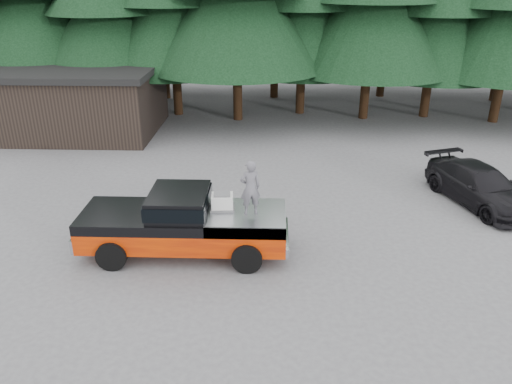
{
  "coord_description": "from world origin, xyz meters",
  "views": [
    {
      "loc": [
        0.93,
        -12.52,
        7.52
      ],
      "look_at": [
        0.5,
        0.0,
        1.98
      ],
      "focal_mm": 35.0,
      "sensor_mm": 36.0,
      "label": 1
    }
  ],
  "objects_px": {
    "parked_car": "(480,186)",
    "pickup_truck": "(184,232)",
    "utility_building": "(76,99)",
    "man_on_bed": "(250,188)",
    "air_compressor": "(222,202)"
  },
  "relations": [
    {
      "from": "man_on_bed",
      "to": "air_compressor",
      "type": "bearing_deg",
      "value": -37.57
    },
    {
      "from": "pickup_truck",
      "to": "parked_car",
      "type": "xyz_separation_m",
      "value": [
        9.79,
        3.73,
        -0.0
      ]
    },
    {
      "from": "man_on_bed",
      "to": "utility_building",
      "type": "relative_size",
      "value": 0.19
    },
    {
      "from": "pickup_truck",
      "to": "utility_building",
      "type": "relative_size",
      "value": 0.71
    },
    {
      "from": "pickup_truck",
      "to": "utility_building",
      "type": "height_order",
      "value": "utility_building"
    },
    {
      "from": "pickup_truck",
      "to": "utility_building",
      "type": "xyz_separation_m",
      "value": [
        -7.44,
        11.93,
        1.0
      ]
    },
    {
      "from": "pickup_truck",
      "to": "air_compressor",
      "type": "relative_size",
      "value": 9.94
    },
    {
      "from": "utility_building",
      "to": "pickup_truck",
      "type": "bearing_deg",
      "value": -58.05
    },
    {
      "from": "parked_car",
      "to": "pickup_truck",
      "type": "bearing_deg",
      "value": -178.6
    },
    {
      "from": "air_compressor",
      "to": "utility_building",
      "type": "height_order",
      "value": "utility_building"
    },
    {
      "from": "man_on_bed",
      "to": "parked_car",
      "type": "relative_size",
      "value": 0.35
    },
    {
      "from": "air_compressor",
      "to": "utility_building",
      "type": "xyz_separation_m",
      "value": [
        -8.54,
        11.74,
        0.13
      ]
    },
    {
      "from": "man_on_bed",
      "to": "utility_building",
      "type": "distance_m",
      "value": 15.24
    },
    {
      "from": "pickup_truck",
      "to": "utility_building",
      "type": "distance_m",
      "value": 14.09
    },
    {
      "from": "utility_building",
      "to": "parked_car",
      "type": "bearing_deg",
      "value": -25.45
    }
  ]
}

